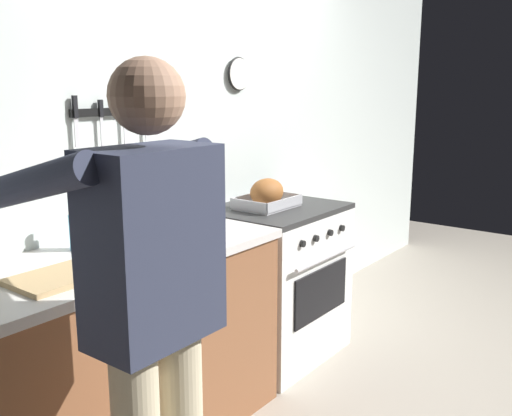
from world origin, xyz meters
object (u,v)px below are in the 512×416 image
Objects in this scene: stove at (276,281)px; person_cook at (150,307)px; cutting_board at (63,276)px; bottle_dish_soap at (77,231)px; bottle_vinegar at (97,214)px; bottle_hot_sauce at (150,214)px; roasting_pan at (267,195)px.

stove is 1.77m from person_cook.
bottle_dish_soap is (0.26, 0.27, 0.07)m from cutting_board.
bottle_vinegar reaches higher than bottle_dish_soap.
person_cook is 8.26× the size of bottle_dish_soap.
bottle_dish_soap is 1.16× the size of bottle_hot_sauce.
bottle_dish_soap is at bearing -153.05° from bottle_vinegar.
bottle_dish_soap is at bearing -174.92° from bottle_hot_sauce.
bottle_hot_sauce is (0.71, 0.31, 0.06)m from cutting_board.
bottle_vinegar is (0.17, 0.09, 0.03)m from bottle_dish_soap.
bottle_hot_sauce is (0.28, -0.05, -0.04)m from bottle_vinegar.
cutting_board is 0.38m from bottle_dish_soap.
bottle_vinegar is at bearing 39.71° from cutting_board.
person_cook is at bearing -112.49° from bottle_dish_soap.
cutting_board is at bearing -133.85° from bottle_dish_soap.
bottle_hot_sauce is (-0.73, 0.17, -0.00)m from roasting_pan.
person_cook is at bearing -98.14° from cutting_board.
bottle_hot_sauce is at bearing 23.69° from cutting_board.
bottle_dish_soap is (0.34, 0.82, 0.03)m from person_cook.
cutting_board is 2.08× the size of bottle_hot_sauce.
roasting_pan is 1.29× the size of bottle_vinegar.
stove is at bearing -13.08° from bottle_vinegar.
bottle_dish_soap reaches higher than roasting_pan.
bottle_hot_sauce is at bearing 166.83° from roasting_pan.
bottle_dish_soap is (-1.23, 0.16, 0.53)m from stove.
roasting_pan is 0.98× the size of cutting_board.
person_cook is 0.89m from bottle_dish_soap.
person_cook reaches higher than bottle_dish_soap.
stove is 2.50× the size of cutting_board.
cutting_board is at bearing -174.41° from roasting_pan.
roasting_pan reaches higher than cutting_board.
stove is 4.48× the size of bottle_dish_soap.
person_cook is 4.72× the size of roasting_pan.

